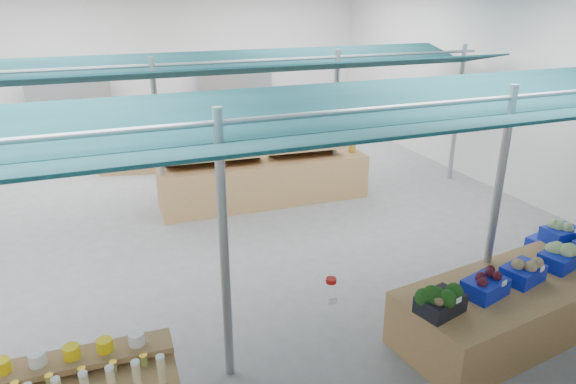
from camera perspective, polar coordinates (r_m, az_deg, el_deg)
name	(u,v)px	position (r m, az deg, el deg)	size (l,w,h in m)	color
floor	(224,222)	(9.66, -7.07, -3.34)	(13.00, 13.00, 0.00)	slate
hall	(199,68)	(10.30, -9.86, 13.39)	(13.00, 13.00, 13.00)	silver
pole_grid	(298,149)	(7.69, 1.14, 4.82)	(10.00, 4.60, 3.00)	gray
awnings	(299,83)	(7.48, 1.20, 11.97)	(9.50, 7.08, 0.30)	#0A292C
back_shelving_left	(72,115)	(14.86, -22.85, 7.88)	(2.00, 0.50, 2.00)	#B23F33
back_shelving_right	(236,103)	(15.41, -5.78, 9.82)	(2.00, 0.50, 2.00)	#B23F33
veg_counter	(527,301)	(7.27, 25.05, -10.89)	(3.61, 1.20, 0.70)	olive
fruit_counter	(265,181)	(10.39, -2.59, 1.25)	(4.18, 1.00, 0.90)	olive
far_counter	(205,149)	(12.77, -9.22, 4.75)	(4.92, 0.98, 0.89)	olive
crate_stack	(541,254)	(8.76, 26.28, -6.16)	(0.46, 0.32, 0.55)	#1022B0
vendor_left	(194,154)	(10.99, -10.46, 4.16)	(0.61, 0.40, 1.67)	#185FA2
vendor_right	(274,146)	(11.45, -1.59, 5.18)	(0.81, 0.63, 1.67)	#A32314
crate_broccoli	(441,299)	(5.94, 16.61, -11.35)	(0.57, 0.47, 0.35)	black
crate_beets	(485,285)	(6.42, 21.09, -9.59)	(0.57, 0.47, 0.29)	#1022B0
crate_celeriac	(523,270)	(6.89, 24.68, -7.89)	(0.57, 0.47, 0.31)	#1022B0
crate_cabbage	(560,256)	(7.42, 27.99, -6.27)	(0.57, 0.47, 0.35)	#1022B0
sparrow	(439,302)	(5.72, 16.42, -11.62)	(0.12, 0.09, 0.11)	brown
pole_ribbon	(331,282)	(5.59, 4.83, -9.99)	(0.12, 0.12, 0.28)	#B50F0C
apple_heap_yellow	(216,158)	(9.87, -8.01, 3.75)	(1.94, 0.81, 0.27)	#997247
apple_heap_red	(306,149)	(10.38, 2.00, 4.80)	(1.54, 0.79, 0.27)	#997247
pineapple	(353,144)	(10.79, 7.19, 5.37)	(0.14, 0.14, 0.39)	#8C6019
crate_extra	(562,232)	(8.19, 28.15, -3.90)	(0.50, 0.40, 0.32)	#1022B0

